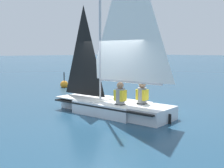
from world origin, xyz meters
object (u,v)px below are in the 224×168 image
sailor_helm (120,99)px  buoy_marker (64,84)px  sailor_crew (142,98)px  sailboat_main (114,89)px

sailor_helm → buoy_marker: sailor_helm is taller
sailor_crew → buoy_marker: sailor_crew is taller
sailor_helm → sailor_crew: 0.74m
sailor_helm → sailor_crew: bearing=-129.7°
sailor_helm → buoy_marker: size_ratio=1.20×
sailor_helm → sailor_crew: sailor_crew is taller
sailboat_main → sailor_crew: (-0.90, -0.48, -0.23)m
sailor_helm → buoy_marker: bearing=-28.7°
sailboat_main → buoy_marker: 7.73m
sailboat_main → buoy_marker: sailboat_main is taller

